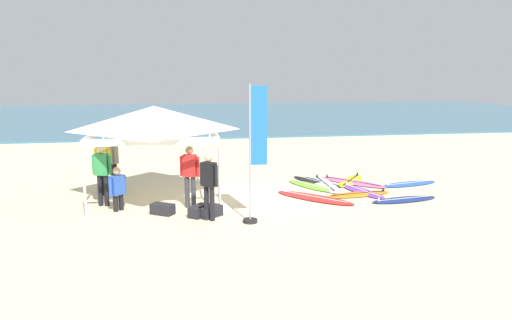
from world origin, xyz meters
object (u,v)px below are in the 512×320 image
object	(u,v)px
surfboard_navy	(404,199)
surfboard_black	(316,181)
person_yellow	(103,164)
person_green	(102,171)
gear_bag_near_tent	(211,211)
gear_bag_by_pole	(163,209)
surfboard_blue	(409,184)
gear_bag_on_sand	(199,211)
banner_flag	(255,160)
surfboard_orange	(358,194)
person_blue	(118,187)
surfboard_lime	(311,186)
canopy_tent	(154,119)
surfboard_pink	(352,182)
surfboard_purple	(362,191)
surfboard_red	(314,198)
surfboard_white	(325,184)
person_red	(190,172)
person_grey	(113,160)
person_black	(209,182)
surfboard_yellow	(351,181)

from	to	relation	value
surfboard_navy	surfboard_black	bearing A→B (deg)	124.15
person_yellow	person_green	size ratio (longest dim) A/B	1.00
gear_bag_near_tent	gear_bag_by_pole	distance (m)	1.30
surfboard_blue	gear_bag_on_sand	distance (m)	7.48
person_green	banner_flag	distance (m)	4.52
surfboard_orange	person_green	world-z (taller)	person_green
person_blue	banner_flag	xyz separation A→B (m)	(3.45, -1.60, 0.92)
surfboard_lime	gear_bag_on_sand	xyz separation A→B (m)	(-3.77, -2.62, 0.10)
canopy_tent	gear_bag_on_sand	size ratio (longest dim) A/B	5.80
surfboard_pink	surfboard_purple	world-z (taller)	same
canopy_tent	person_blue	world-z (taller)	canopy_tent
surfboard_lime	surfboard_black	xyz separation A→B (m)	(0.36, 0.58, -0.00)
person_yellow	surfboard_red	bearing A→B (deg)	-13.42
surfboard_navy	surfboard_white	world-z (taller)	same
surfboard_blue	person_red	distance (m)	7.51
surfboard_pink	banner_flag	xyz separation A→B (m)	(-3.98, -3.65, 1.54)
surfboard_red	person_grey	xyz separation A→B (m)	(-5.95, 2.10, 0.95)
surfboard_blue	surfboard_navy	size ratio (longest dim) A/B	1.02
surfboard_navy	surfboard_purple	bearing A→B (deg)	125.28
person_green	gear_bag_on_sand	bearing A→B (deg)	-29.03
surfboard_white	gear_bag_near_tent	size ratio (longest dim) A/B	4.09
surfboard_pink	person_green	world-z (taller)	person_green
surfboard_black	person_red	world-z (taller)	person_red
surfboard_white	surfboard_orange	bearing A→B (deg)	-67.87
surfboard_white	surfboard_blue	bearing A→B (deg)	-8.21
surfboard_red	surfboard_navy	size ratio (longest dim) A/B	1.08
surfboard_navy	person_green	size ratio (longest dim) A/B	1.28
canopy_tent	surfboard_lime	bearing A→B (deg)	9.63
surfboard_white	surfboard_pink	bearing A→B (deg)	8.65
surfboard_white	person_green	size ratio (longest dim) A/B	1.43
surfboard_black	surfboard_pink	distance (m)	1.22
gear_bag_near_tent	person_blue	bearing A→B (deg)	157.96
surfboard_purple	person_grey	size ratio (longest dim) A/B	1.21
surfboard_red	surfboard_black	bearing A→B (deg)	71.41
person_black	person_red	xyz separation A→B (m)	(-0.43, 1.23, 0.00)
person_grey	surfboard_orange	bearing A→B (deg)	-14.69
surfboard_blue	surfboard_white	world-z (taller)	same
surfboard_orange	person_black	bearing A→B (deg)	-160.12
surfboard_red	person_red	world-z (taller)	person_red
person_blue	gear_bag_near_tent	distance (m)	2.64
surfboard_yellow	surfboard_pink	xyz separation A→B (m)	(-0.03, -0.20, -0.00)
surfboard_navy	surfboard_yellow	distance (m)	2.69
surfboard_purple	surfboard_pink	bearing A→B (deg)	82.61
surfboard_black	person_yellow	bearing A→B (deg)	-175.18
surfboard_purple	person_blue	xyz separation A→B (m)	(-7.27, -0.78, 0.62)
surfboard_white	gear_bag_near_tent	distance (m)	4.93
surfboard_orange	gear_bag_on_sand	world-z (taller)	gear_bag_on_sand
person_black	surfboard_black	bearing A→B (deg)	42.61
surfboard_lime	person_yellow	size ratio (longest dim) A/B	1.23
person_yellow	surfboard_navy	bearing A→B (deg)	-13.71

